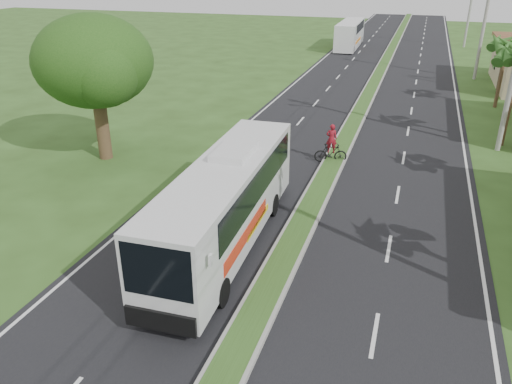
% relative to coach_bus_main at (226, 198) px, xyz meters
% --- Properties ---
extents(ground, '(180.00, 180.00, 0.00)m').
position_rel_coach_bus_main_xyz_m(ground, '(2.34, -3.41, -1.94)').
color(ground, '#2D481A').
rests_on(ground, ground).
extents(road_asphalt, '(14.00, 160.00, 0.02)m').
position_rel_coach_bus_main_xyz_m(road_asphalt, '(2.34, 16.59, -1.93)').
color(road_asphalt, black).
rests_on(road_asphalt, ground).
extents(median_strip, '(1.20, 160.00, 0.18)m').
position_rel_coach_bus_main_xyz_m(median_strip, '(2.34, 16.59, -1.84)').
color(median_strip, gray).
rests_on(median_strip, ground).
extents(lane_edge_left, '(0.12, 160.00, 0.01)m').
position_rel_coach_bus_main_xyz_m(lane_edge_left, '(-4.36, 16.59, -1.94)').
color(lane_edge_left, silver).
rests_on(lane_edge_left, ground).
extents(lane_edge_right, '(0.12, 160.00, 0.01)m').
position_rel_coach_bus_main_xyz_m(lane_edge_right, '(9.04, 16.59, -1.94)').
color(lane_edge_right, silver).
rests_on(lane_edge_right, ground).
extents(palm_verge_d, '(2.40, 2.40, 5.25)m').
position_rel_coach_bus_main_xyz_m(palm_verge_d, '(11.64, 24.59, 2.61)').
color(palm_verge_d, '#473321').
rests_on(palm_verge_d, ground).
extents(shade_tree, '(6.30, 6.00, 7.54)m').
position_rel_coach_bus_main_xyz_m(shade_tree, '(-9.77, 6.61, 3.09)').
color(shade_tree, '#473321').
rests_on(shade_tree, ground).
extents(utility_pole_c, '(1.60, 0.28, 11.00)m').
position_rel_coach_bus_main_xyz_m(utility_pole_c, '(10.84, 34.59, 3.73)').
color(utility_pole_c, gray).
rests_on(utility_pole_c, ground).
extents(utility_pole_d, '(1.60, 0.28, 10.50)m').
position_rel_coach_bus_main_xyz_m(utility_pole_d, '(10.84, 54.59, 3.48)').
color(utility_pole_d, gray).
rests_on(utility_pole_d, ground).
extents(coach_bus_main, '(2.64, 11.00, 3.53)m').
position_rel_coach_bus_main_xyz_m(coach_bus_main, '(0.00, 0.00, 0.00)').
color(coach_bus_main, silver).
rests_on(coach_bus_main, ground).
extents(coach_bus_far, '(2.57, 10.83, 3.14)m').
position_rel_coach_bus_main_xyz_m(coach_bus_far, '(-2.86, 49.53, -0.16)').
color(coach_bus_far, white).
rests_on(coach_bus_far, ground).
extents(motorcyclist, '(1.78, 0.89, 2.12)m').
position_rel_coach_bus_main_xyz_m(motorcyclist, '(2.13, 9.70, -1.19)').
color(motorcyclist, black).
rests_on(motorcyclist, ground).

